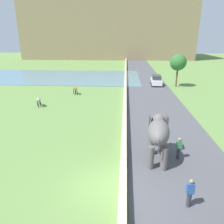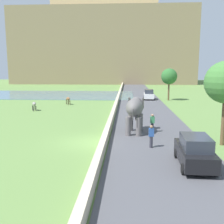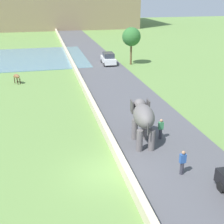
% 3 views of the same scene
% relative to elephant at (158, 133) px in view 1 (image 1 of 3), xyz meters
% --- Properties ---
extents(ground_plane, '(220.00, 220.00, 0.00)m').
position_rel_elephant_xyz_m(ground_plane, '(-3.45, -3.00, -2.04)').
color(ground_plane, '#608442').
extents(road_surface, '(7.00, 120.00, 0.06)m').
position_rel_elephant_xyz_m(road_surface, '(1.55, 17.00, -2.01)').
color(road_surface, '#4C4C51').
rests_on(road_surface, ground).
extents(barrier_wall, '(0.40, 110.00, 0.73)m').
position_rel_elephant_xyz_m(barrier_wall, '(-2.25, 15.00, -1.67)').
color(barrier_wall, beige).
rests_on(barrier_wall, ground).
extents(lake, '(36.00, 18.00, 0.08)m').
position_rel_elephant_xyz_m(lake, '(-17.45, 32.09, -2.00)').
color(lake, slate).
rests_on(lake, ground).
extents(hill_distant, '(64.00, 28.00, 26.01)m').
position_rel_elephant_xyz_m(hill_distant, '(-9.45, 81.53, 10.97)').
color(hill_distant, '#897556').
rests_on(hill_distant, ground).
extents(elephant, '(1.71, 3.54, 2.99)m').
position_rel_elephant_xyz_m(elephant, '(0.00, 0.00, 0.00)').
color(elephant, '#605B5B').
rests_on(elephant, ground).
extents(person_beside_elephant, '(0.36, 0.22, 1.63)m').
position_rel_elephant_xyz_m(person_beside_elephant, '(1.50, 0.25, -1.16)').
color(person_beside_elephant, '#33333D').
rests_on(person_beside_elephant, ground).
extents(person_trailing, '(0.36, 0.22, 1.63)m').
position_rel_elephant_xyz_m(person_trailing, '(1.01, -4.26, -1.16)').
color(person_trailing, '#33333D').
rests_on(person_trailing, ground).
extents(car_white, '(1.92, 4.06, 1.80)m').
position_rel_elephant_xyz_m(car_white, '(3.12, 24.65, -1.14)').
color(car_white, white).
rests_on(car_white, ground).
extents(cow_grey, '(0.96, 1.38, 1.15)m').
position_rel_elephant_xyz_m(cow_grey, '(-12.72, 11.45, -1.20)').
color(cow_grey, gray).
rests_on(cow_grey, ground).
extents(cow_brown, '(1.00, 1.36, 1.15)m').
position_rel_elephant_xyz_m(cow_brown, '(-9.63, 17.56, -1.20)').
color(cow_brown, brown).
rests_on(cow_brown, ground).
extents(tree_near, '(2.71, 2.71, 5.45)m').
position_rel_elephant_xyz_m(tree_near, '(6.43, 23.91, 2.03)').
color(tree_near, brown).
rests_on(tree_near, ground).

